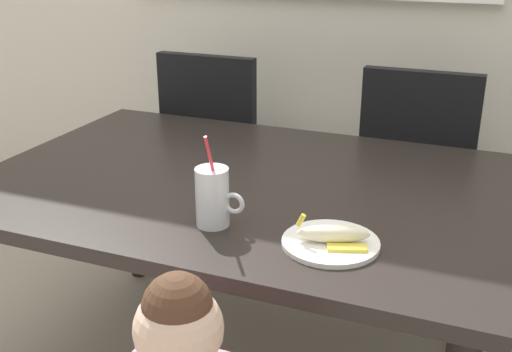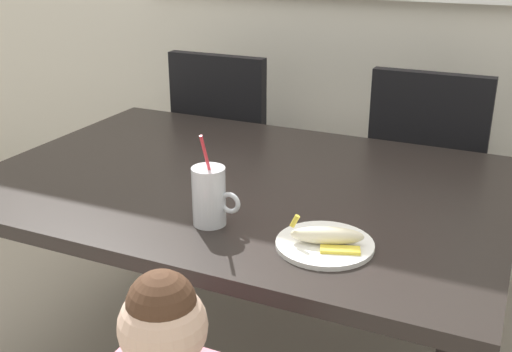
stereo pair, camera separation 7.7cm
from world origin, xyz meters
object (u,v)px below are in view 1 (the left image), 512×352
at_px(dining_table, 240,203).
at_px(dining_chair_left, 220,147).
at_px(snack_plate, 331,243).
at_px(peeled_banana, 334,234).
at_px(milk_cup, 213,200).
at_px(dining_chair_right, 417,171).

height_order(dining_table, dining_chair_left, dining_chair_left).
xyz_separation_m(dining_chair_left, snack_plate, (0.78, -1.05, 0.19)).
distance_m(snack_plate, peeled_banana, 0.03).
bearing_deg(peeled_banana, milk_cup, 179.75).
bearing_deg(dining_chair_left, dining_chair_right, -179.03).
distance_m(dining_chair_right, milk_cup, 1.15).
relative_size(dining_chair_left, peeled_banana, 5.48).
height_order(milk_cup, peeled_banana, milk_cup).
relative_size(dining_chair_right, snack_plate, 4.17).
bearing_deg(dining_table, dining_chair_left, 119.27).
bearing_deg(dining_table, dining_chair_right, 60.02).
height_order(dining_table, milk_cup, milk_cup).
height_order(milk_cup, snack_plate, milk_cup).
xyz_separation_m(dining_chair_right, peeled_banana, (-0.06, -1.06, 0.22)).
bearing_deg(peeled_banana, dining_table, 139.71).
relative_size(dining_table, peeled_banana, 8.76).
bearing_deg(dining_chair_right, peeled_banana, 86.82).
height_order(dining_chair_left, dining_chair_right, same).
height_order(dining_table, snack_plate, snack_plate).
bearing_deg(snack_plate, peeled_banana, -27.08).
relative_size(milk_cup, peeled_banana, 1.41).
xyz_separation_m(snack_plate, peeled_banana, (0.01, -0.00, 0.03)).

